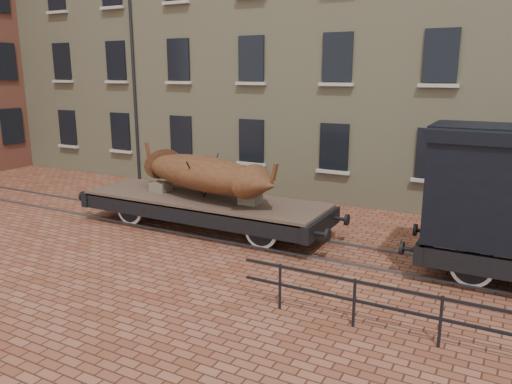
% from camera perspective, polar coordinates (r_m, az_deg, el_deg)
% --- Properties ---
extents(ground, '(90.00, 90.00, 0.00)m').
position_cam_1_polar(ground, '(15.25, -1.26, -5.10)').
color(ground, brown).
extents(warehouse_cream, '(40.00, 10.19, 14.00)m').
position_cam_1_polar(warehouse_cream, '(23.03, 18.79, 18.14)').
color(warehouse_cream, tan).
rests_on(warehouse_cream, ground).
extents(rail_track, '(30.00, 1.52, 0.06)m').
position_cam_1_polar(rail_track, '(15.24, -1.26, -4.99)').
color(rail_track, '#59595E').
rests_on(rail_track, ground).
extents(flatcar_wagon, '(8.95, 2.43, 1.35)m').
position_cam_1_polar(flatcar_wagon, '(15.77, -6.03, -1.34)').
color(flatcar_wagon, brown).
rests_on(flatcar_wagon, ground).
extents(iron_boat, '(5.98, 2.93, 1.47)m').
position_cam_1_polar(iron_boat, '(15.53, -6.02, 2.15)').
color(iron_boat, brown).
rests_on(iron_boat, flatcar_wagon).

